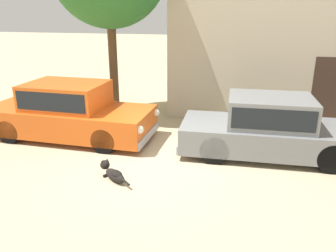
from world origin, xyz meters
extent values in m
plane|color=tan|center=(0.00, 0.00, 0.00)|extent=(80.00, 80.00, 0.00)
cube|color=#D15619|center=(-2.58, 1.23, 0.50)|extent=(4.54, 1.88, 0.70)
cube|color=#D15619|center=(-2.63, 1.23, 1.19)|extent=(2.10, 1.58, 0.67)
cube|color=black|center=(-2.63, 1.23, 1.20)|extent=(1.94, 1.60, 0.47)
cube|color=#999BA0|center=(-0.35, 1.18, 0.26)|extent=(0.16, 1.75, 0.20)
cube|color=#999BA0|center=(-4.81, 1.28, 0.26)|extent=(0.16, 1.75, 0.20)
sphere|color=silver|center=(-0.31, 1.89, 0.66)|extent=(0.20, 0.20, 0.20)
sphere|color=silver|center=(-0.34, 0.47, 0.66)|extent=(0.20, 0.20, 0.20)
cube|color=red|center=(-4.79, 2.05, 0.68)|extent=(0.04, 0.18, 0.18)
cylinder|color=black|center=(-1.21, 1.99, 0.32)|extent=(0.64, 0.21, 0.63)
cylinder|color=black|center=(-1.25, 0.41, 0.32)|extent=(0.64, 0.21, 0.63)
cylinder|color=black|center=(-3.91, 2.05, 0.32)|extent=(0.64, 0.21, 0.63)
cylinder|color=black|center=(-3.95, 0.47, 0.32)|extent=(0.64, 0.21, 0.63)
cube|color=slate|center=(2.70, 1.20, 0.46)|extent=(4.26, 1.84, 0.62)
cube|color=slate|center=(2.66, 1.20, 1.11)|extent=(1.98, 1.53, 0.68)
cube|color=black|center=(2.66, 1.20, 1.12)|extent=(1.83, 1.54, 0.47)
cube|color=#999BA0|center=(0.62, 1.13, 0.26)|extent=(0.18, 1.67, 0.20)
cube|color=red|center=(0.60, 1.86, 0.62)|extent=(0.05, 0.18, 0.18)
cube|color=red|center=(0.64, 0.40, 0.62)|extent=(0.05, 0.18, 0.18)
cylinder|color=black|center=(3.94, 1.99, 0.34)|extent=(0.68, 0.22, 0.68)
cylinder|color=black|center=(3.99, 0.50, 0.34)|extent=(0.68, 0.22, 0.68)
cylinder|color=black|center=(1.42, 1.91, 0.34)|extent=(0.68, 0.22, 0.68)
cylinder|color=black|center=(1.47, 0.41, 0.34)|extent=(0.68, 0.22, 0.68)
cube|color=#38281E|center=(4.51, 3.60, 1.05)|extent=(1.10, 0.02, 2.10)
cylinder|color=black|center=(-0.72, -0.79, 0.03)|extent=(0.11, 0.12, 0.06)
cylinder|color=black|center=(-0.65, -0.68, 0.03)|extent=(0.11, 0.12, 0.06)
ellipsoid|color=black|center=(-0.45, -0.90, 0.12)|extent=(0.64, 0.55, 0.24)
ellipsoid|color=black|center=(-0.41, -0.93, 0.18)|extent=(0.40, 0.37, 0.13)
sphere|color=black|center=(-0.77, -0.67, 0.23)|extent=(0.20, 0.20, 0.20)
cone|color=black|center=(-0.85, -0.61, 0.21)|extent=(0.16, 0.16, 0.11)
cone|color=black|center=(-0.80, -0.72, 0.32)|extent=(0.10, 0.10, 0.09)
cone|color=black|center=(-0.73, -0.62, 0.32)|extent=(0.10, 0.10, 0.09)
cylinder|color=black|center=(-0.13, -1.14, 0.13)|extent=(0.21, 0.17, 0.08)
cylinder|color=brown|center=(-2.12, 3.43, 1.57)|extent=(0.27, 0.27, 3.13)
camera|label=1|loc=(2.00, -6.72, 3.38)|focal=35.94mm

